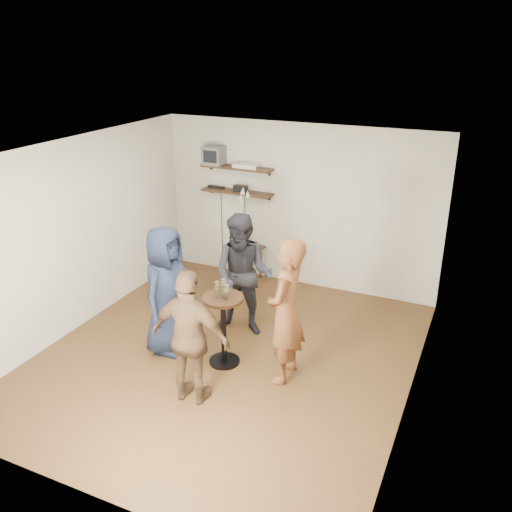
{
  "coord_description": "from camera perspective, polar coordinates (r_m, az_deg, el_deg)",
  "views": [
    {
      "loc": [
        2.77,
        -5.23,
        3.79
      ],
      "look_at": [
        0.23,
        0.4,
        1.27
      ],
      "focal_mm": 38.0,
      "sensor_mm": 36.0,
      "label": 1
    }
  ],
  "objects": [
    {
      "name": "wine_glass_br",
      "position": [
        6.41,
        -3.4,
        -3.29
      ],
      "size": [
        0.06,
        0.06,
        0.19
      ],
      "color": "silver",
      "rests_on": "drinks_table"
    },
    {
      "name": "wine_glass_bl",
      "position": [
        6.48,
        -3.48,
        -2.96
      ],
      "size": [
        0.06,
        0.06,
        0.19
      ],
      "color": "silver",
      "rests_on": "drinks_table"
    },
    {
      "name": "person_navy",
      "position": [
        6.87,
        -9.43,
        -3.59
      ],
      "size": [
        0.54,
        0.82,
        1.68
      ],
      "primitive_type": "imported",
      "rotation": [
        0.0,
        0.0,
        1.58
      ],
      "color": "black",
      "rests_on": "room"
    },
    {
      "name": "dvd_deck",
      "position": [
        8.62,
        -0.93,
        9.48
      ],
      "size": [
        0.4,
        0.24,
        0.06
      ],
      "primitive_type": "cube",
      "color": "silver",
      "rests_on": "shelf_upper"
    },
    {
      "name": "room",
      "position": [
        6.42,
        -3.33,
        -0.69
      ],
      "size": [
        4.58,
        5.08,
        2.68
      ],
      "color": "#452916",
      "rests_on": "ground"
    },
    {
      "name": "person_brown",
      "position": [
        5.91,
        -6.9,
        -8.57
      ],
      "size": [
        0.93,
        0.41,
        1.57
      ],
      "primitive_type": "imported",
      "rotation": [
        0.0,
        0.0,
        3.17
      ],
      "color": "#4A3420",
      "rests_on": "room"
    },
    {
      "name": "wine_glass_fl",
      "position": [
        6.41,
        -4.09,
        -3.25
      ],
      "size": [
        0.07,
        0.07,
        0.2
      ],
      "color": "silver",
      "rests_on": "drinks_table"
    },
    {
      "name": "wine_glass_fr",
      "position": [
        6.36,
        -3.12,
        -3.52
      ],
      "size": [
        0.06,
        0.06,
        0.19
      ],
      "color": "silver",
      "rests_on": "drinks_table"
    },
    {
      "name": "power_strip",
      "position": [
        9.02,
        -4.18,
        7.29
      ],
      "size": [
        0.3,
        0.05,
        0.03
      ],
      "primitive_type": "cube",
      "color": "black",
      "rests_on": "shelf_lower"
    },
    {
      "name": "person_plaid",
      "position": [
        6.21,
        3.17,
        -5.83
      ],
      "size": [
        0.44,
        0.65,
        1.76
      ],
      "primitive_type": "imported",
      "rotation": [
        0.0,
        0.0,
        -1.54
      ],
      "color": "#A4121E",
      "rests_on": "room"
    },
    {
      "name": "radio",
      "position": [
        8.76,
        -1.66,
        7.13
      ],
      "size": [
        0.22,
        0.1,
        0.1
      ],
      "primitive_type": "cube",
      "color": "black",
      "rests_on": "shelf_lower"
    },
    {
      "name": "shelf_lower",
      "position": [
        8.8,
        -2.01,
        6.75
      ],
      "size": [
        1.2,
        0.25,
        0.04
      ],
      "primitive_type": "cube",
      "color": "black",
      "rests_on": "room"
    },
    {
      "name": "drinks_table",
      "position": [
        6.62,
        -3.45,
        -6.84
      ],
      "size": [
        0.5,
        0.5,
        0.91
      ],
      "color": "black",
      "rests_on": "room"
    },
    {
      "name": "person_dark",
      "position": [
        7.18,
        -1.35,
        -2.08
      ],
      "size": [
        0.9,
        0.74,
        1.68
      ],
      "primitive_type": "imported",
      "rotation": [
        0.0,
        0.0,
        0.14
      ],
      "color": "black",
      "rests_on": "room"
    },
    {
      "name": "side_table",
      "position": [
        8.87,
        -1.19,
        0.37
      ],
      "size": [
        0.59,
        0.59,
        0.59
      ],
      "rotation": [
        0.0,
        0.0,
        -0.22
      ],
      "color": "black",
      "rests_on": "room"
    },
    {
      "name": "vase_lilies",
      "position": [
        8.72,
        -1.22,
        2.96
      ],
      "size": [
        0.2,
        0.21,
        1.03
      ],
      "rotation": [
        0.0,
        0.0,
        -0.22
      ],
      "color": "silver",
      "rests_on": "side_table"
    },
    {
      "name": "shelf_upper",
      "position": [
        8.71,
        -2.05,
        9.29
      ],
      "size": [
        1.2,
        0.25,
        0.04
      ],
      "primitive_type": "cube",
      "color": "black",
      "rests_on": "room"
    },
    {
      "name": "crt_monitor",
      "position": [
        8.85,
        -4.4,
        10.56
      ],
      "size": [
        0.32,
        0.3,
        0.3
      ],
      "primitive_type": "cube",
      "color": "#59595B",
      "rests_on": "shelf_upper"
    }
  ]
}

